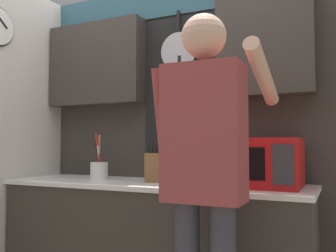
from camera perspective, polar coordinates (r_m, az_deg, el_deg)
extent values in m
cube|color=white|center=(2.51, -2.43, -8.87)|extent=(2.06, 0.60, 0.03)
cube|color=#38332D|center=(2.77, 0.48, -2.41)|extent=(2.63, 0.04, 2.35)
cube|color=#2D5666|center=(2.95, 0.22, 18.60)|extent=(2.59, 0.02, 0.24)
cube|color=#38332D|center=(3.06, -10.84, 9.19)|extent=(0.82, 0.16, 0.65)
cube|color=#38332D|center=(2.54, 14.47, 11.72)|extent=(0.61, 0.16, 0.65)
cube|color=black|center=(2.73, 2.18, 4.83)|extent=(0.60, 0.01, 1.15)
cylinder|color=#B7B7BC|center=(2.77, 1.64, 11.34)|extent=(0.28, 0.02, 0.28)
cube|color=black|center=(2.83, 1.58, 15.66)|extent=(0.02, 0.02, 0.16)
cylinder|color=black|center=(2.71, 1.82, 5.34)|extent=(0.22, 0.02, 0.22)
cube|color=black|center=(2.74, 1.77, 9.14)|extent=(0.02, 0.02, 0.15)
cylinder|color=silver|center=(2.72, 0.41, -2.13)|extent=(0.01, 0.01, 0.21)
ellipsoid|color=silver|center=(2.72, 0.41, -4.70)|extent=(0.05, 0.01, 0.05)
cylinder|color=silver|center=(2.68, 1.97, -1.70)|extent=(0.01, 0.01, 0.18)
ellipsoid|color=silver|center=(2.68, 1.98, -3.83)|extent=(0.04, 0.01, 0.04)
cylinder|color=silver|center=(2.65, 3.57, -1.55)|extent=(0.01, 0.01, 0.16)
ellipsoid|color=silver|center=(2.65, 3.58, -3.59)|extent=(0.05, 0.01, 0.04)
cube|color=black|center=(2.98, -23.83, 14.15)|extent=(0.01, 0.08, 0.07)
cube|color=red|center=(2.30, 13.44, -5.39)|extent=(0.50, 0.40, 0.29)
cube|color=black|center=(2.12, 10.85, -5.65)|extent=(0.28, 0.01, 0.18)
cube|color=#333338|center=(2.07, 17.11, -5.63)|extent=(0.11, 0.01, 0.22)
cube|color=brown|center=(2.53, -1.84, -6.31)|extent=(0.13, 0.16, 0.19)
cylinder|color=black|center=(2.51, -2.94, -3.58)|extent=(0.02, 0.03, 0.05)
cylinder|color=black|center=(2.50, -2.64, -3.61)|extent=(0.02, 0.03, 0.05)
cylinder|color=black|center=(2.50, -2.34, -3.23)|extent=(0.02, 0.03, 0.08)
cylinder|color=black|center=(2.49, -2.04, -3.49)|extent=(0.02, 0.03, 0.06)
cylinder|color=black|center=(2.48, -1.74, -3.40)|extent=(0.02, 0.03, 0.07)
cylinder|color=black|center=(2.48, -1.44, -3.32)|extent=(0.02, 0.03, 0.07)
cylinder|color=white|center=(2.77, -10.44, -6.70)|extent=(0.13, 0.13, 0.12)
cylinder|color=silver|center=(2.76, -10.50, -4.98)|extent=(0.02, 0.05, 0.19)
cylinder|color=red|center=(2.75, -10.56, -4.05)|extent=(0.03, 0.05, 0.28)
cylinder|color=tan|center=(2.76, -10.45, -4.13)|extent=(0.05, 0.07, 0.27)
cylinder|color=black|center=(2.76, -10.59, -4.69)|extent=(0.05, 0.03, 0.22)
cube|color=#993D3D|center=(1.81, 5.54, -1.03)|extent=(0.38, 0.22, 0.66)
sphere|color=#DBAD8E|center=(1.89, 5.47, 13.43)|extent=(0.22, 0.22, 0.22)
cylinder|color=#993D3D|center=(1.93, -0.61, 0.13)|extent=(0.08, 0.20, 0.59)
cylinder|color=#DBAD8E|center=(2.05, 14.25, 7.58)|extent=(0.08, 0.58, 0.28)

